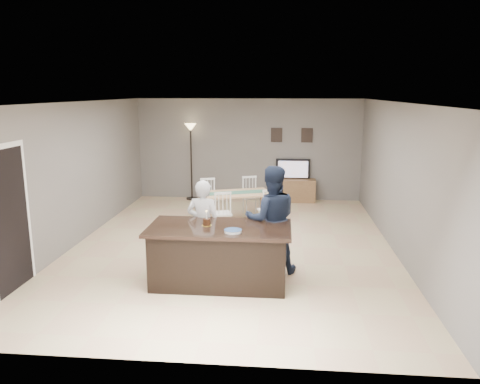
# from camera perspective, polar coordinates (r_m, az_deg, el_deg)

# --- Properties ---
(floor) EXTENTS (8.00, 8.00, 0.00)m
(floor) POSITION_cam_1_polar(r_m,az_deg,el_deg) (9.03, -0.91, -6.48)
(floor) COLOR tan
(floor) RESTS_ON ground
(room_shell) EXTENTS (8.00, 8.00, 8.00)m
(room_shell) POSITION_cam_1_polar(r_m,az_deg,el_deg) (8.64, -0.95, 4.11)
(room_shell) COLOR slate
(room_shell) RESTS_ON floor
(kitchen_island) EXTENTS (2.15, 1.10, 0.90)m
(kitchen_island) POSITION_cam_1_polar(r_m,az_deg,el_deg) (7.20, -2.49, -7.63)
(kitchen_island) COLOR black
(kitchen_island) RESTS_ON floor
(tv_console) EXTENTS (1.20, 0.40, 0.60)m
(tv_console) POSITION_cam_1_polar(r_m,az_deg,el_deg) (12.55, 6.42, 0.21)
(tv_console) COLOR brown
(tv_console) RESTS_ON floor
(television) EXTENTS (0.91, 0.12, 0.53)m
(television) POSITION_cam_1_polar(r_m,az_deg,el_deg) (12.51, 6.47, 2.79)
(television) COLOR black
(television) RESTS_ON tv_console
(tv_screen_glow) EXTENTS (0.78, 0.00, 0.78)m
(tv_screen_glow) POSITION_cam_1_polar(r_m,az_deg,el_deg) (12.43, 6.48, 2.77)
(tv_screen_glow) COLOR orange
(tv_screen_glow) RESTS_ON tv_console
(picture_frames) EXTENTS (1.10, 0.02, 0.38)m
(picture_frames) POSITION_cam_1_polar(r_m,az_deg,el_deg) (12.53, 6.33, 6.90)
(picture_frames) COLOR black
(picture_frames) RESTS_ON room_shell
(doorway) EXTENTS (0.00, 2.10, 2.65)m
(doorway) POSITION_cam_1_polar(r_m,az_deg,el_deg) (7.52, -26.31, -1.65)
(doorway) COLOR black
(doorway) RESTS_ON floor
(woman) EXTENTS (0.59, 0.42, 1.50)m
(woman) POSITION_cam_1_polar(r_m,az_deg,el_deg) (7.67, -4.48, -4.06)
(woman) COLOR silver
(woman) RESTS_ON floor
(man) EXTENTS (0.92, 0.76, 1.75)m
(man) POSITION_cam_1_polar(r_m,az_deg,el_deg) (7.54, 3.84, -3.36)
(man) COLOR #171F33
(man) RESTS_ON floor
(birthday_cake) EXTENTS (0.15, 0.15, 0.24)m
(birthday_cake) POSITION_cam_1_polar(r_m,az_deg,el_deg) (7.11, -4.09, -3.65)
(birthday_cake) COLOR yellow
(birthday_cake) RESTS_ON kitchen_island
(plate_stack) EXTENTS (0.26, 0.26, 0.04)m
(plate_stack) POSITION_cam_1_polar(r_m,az_deg,el_deg) (6.76, -0.86, -4.78)
(plate_stack) COLOR white
(plate_stack) RESTS_ON kitchen_island
(dining_table) EXTENTS (1.89, 2.05, 0.90)m
(dining_table) POSITION_cam_1_polar(r_m,az_deg,el_deg) (10.36, -0.34, -0.72)
(dining_table) COLOR tan
(dining_table) RESTS_ON floor
(floor_lamp) EXTENTS (0.31, 0.31, 2.05)m
(floor_lamp) POSITION_cam_1_polar(r_m,az_deg,el_deg) (12.61, -6.03, 6.21)
(floor_lamp) COLOR black
(floor_lamp) RESTS_ON floor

